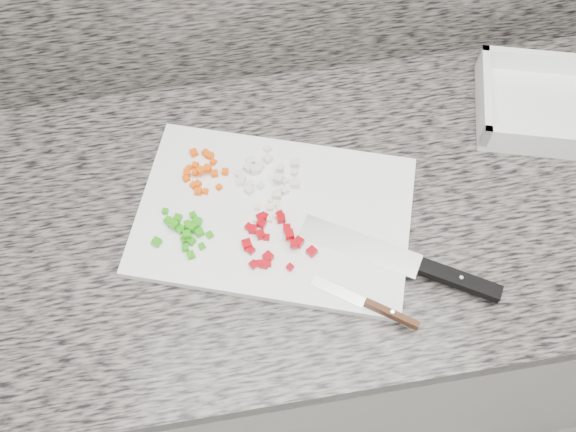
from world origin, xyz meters
name	(u,v)px	position (x,y,z in m)	size (l,w,h in m)	color
cabinet	(317,304)	(0.00, 1.44, 0.43)	(3.92, 0.62, 0.86)	silver
countertop	(328,207)	(0.00, 1.44, 0.88)	(3.96, 0.64, 0.04)	#625E56
cutting_board	(274,215)	(-0.10, 1.42, 0.91)	(0.44, 0.30, 0.01)	white
carrot_pile	(202,171)	(-0.20, 1.52, 0.92)	(0.08, 0.09, 0.02)	#F95505
onion_pile	(267,174)	(-0.10, 1.50, 0.92)	(0.11, 0.11, 0.02)	silver
green_pepper_pile	(184,230)	(-0.24, 1.41, 0.92)	(0.10, 0.10, 0.02)	#289C0E
red_pepper_pile	(271,239)	(-0.11, 1.37, 0.92)	(0.12, 0.11, 0.02)	#AA020C
garlic_pile	(269,211)	(-0.10, 1.43, 0.92)	(0.05, 0.05, 0.01)	#FAE9C1
chef_knife	(425,268)	(0.12, 1.28, 0.92)	(0.29, 0.20, 0.02)	silver
paring_knife	(378,308)	(0.03, 1.23, 0.92)	(0.15, 0.11, 0.02)	silver
tray	(555,107)	(0.44, 1.55, 0.92)	(0.32, 0.27, 0.06)	white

